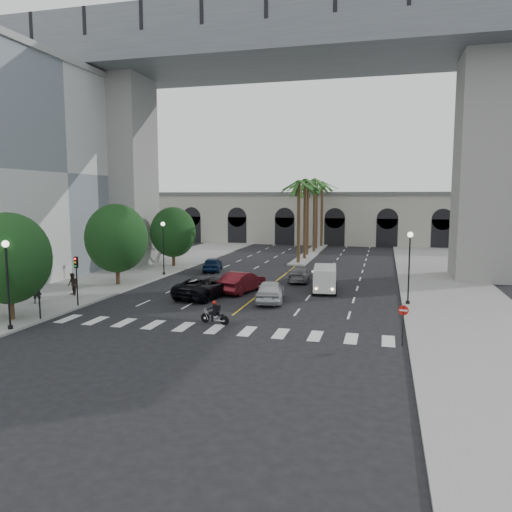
{
  "coord_description": "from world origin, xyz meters",
  "views": [
    {
      "loc": [
        9.61,
        -28.91,
        7.88
      ],
      "look_at": [
        0.6,
        6.0,
        3.53
      ],
      "focal_mm": 35.0,
      "sensor_mm": 36.0,
      "label": 1
    }
  ],
  "objects_px": {
    "traffic_signal_near": "(38,282)",
    "car_b": "(242,282)",
    "traffic_signal_far": "(77,273)",
    "car_d": "(301,275)",
    "car_c": "(206,286)",
    "car_a": "(270,291)",
    "car_e": "(212,264)",
    "cargo_van": "(325,278)",
    "lamp_post_left_far": "(163,244)",
    "motorcycle_rider": "(215,314)",
    "pedestrian_a": "(37,290)",
    "do_not_enter_sign": "(403,316)",
    "lamp_post_right": "(409,262)",
    "pedestrian_b": "(73,284)",
    "lamp_post_left_near": "(7,277)"
  },
  "relations": [
    {
      "from": "lamp_post_left_far",
      "to": "cargo_van",
      "type": "height_order",
      "value": "lamp_post_left_far"
    },
    {
      "from": "lamp_post_left_far",
      "to": "traffic_signal_near",
      "type": "bearing_deg",
      "value": -89.69
    },
    {
      "from": "traffic_signal_far",
      "to": "cargo_van",
      "type": "xyz_separation_m",
      "value": [
        16.26,
        10.36,
        -1.37
      ]
    },
    {
      "from": "lamp_post_left_far",
      "to": "motorcycle_rider",
      "type": "xyz_separation_m",
      "value": [
        11.05,
        -16.36,
        -2.56
      ]
    },
    {
      "from": "car_a",
      "to": "car_b",
      "type": "relative_size",
      "value": 0.94
    },
    {
      "from": "lamp_post_right",
      "to": "pedestrian_b",
      "type": "xyz_separation_m",
      "value": [
        -25.27,
        -3.35,
        -2.19
      ]
    },
    {
      "from": "lamp_post_left_near",
      "to": "pedestrian_b",
      "type": "relative_size",
      "value": 3.05
    },
    {
      "from": "traffic_signal_near",
      "to": "pedestrian_a",
      "type": "distance_m",
      "value": 5.29
    },
    {
      "from": "car_c",
      "to": "car_d",
      "type": "bearing_deg",
      "value": -112.31
    },
    {
      "from": "car_b",
      "to": "car_c",
      "type": "bearing_deg",
      "value": 64.14
    },
    {
      "from": "car_d",
      "to": "do_not_enter_sign",
      "type": "xyz_separation_m",
      "value": [
        8.4,
        -18.29,
        0.92
      ]
    },
    {
      "from": "lamp_post_right",
      "to": "traffic_signal_near",
      "type": "height_order",
      "value": "lamp_post_right"
    },
    {
      "from": "car_e",
      "to": "cargo_van",
      "type": "xyz_separation_m",
      "value": [
        12.73,
        -8.24,
        0.39
      ]
    },
    {
      "from": "lamp_post_left_near",
      "to": "lamp_post_right",
      "type": "relative_size",
      "value": 1.0
    },
    {
      "from": "traffic_signal_near",
      "to": "lamp_post_right",
      "type": "bearing_deg",
      "value": 24.82
    },
    {
      "from": "car_c",
      "to": "do_not_enter_sign",
      "type": "xyz_separation_m",
      "value": [
        14.47,
        -9.45,
        0.73
      ]
    },
    {
      "from": "lamp_post_right",
      "to": "car_b",
      "type": "bearing_deg",
      "value": 171.85
    },
    {
      "from": "traffic_signal_far",
      "to": "car_d",
      "type": "bearing_deg",
      "value": 47.07
    },
    {
      "from": "car_d",
      "to": "pedestrian_a",
      "type": "distance_m",
      "value": 22.39
    },
    {
      "from": "cargo_van",
      "to": "traffic_signal_near",
      "type": "bearing_deg",
      "value": -144.18
    },
    {
      "from": "motorcycle_rider",
      "to": "car_c",
      "type": "xyz_separation_m",
      "value": [
        -3.42,
        7.65,
        0.2
      ]
    },
    {
      "from": "do_not_enter_sign",
      "to": "car_d",
      "type": "bearing_deg",
      "value": 120.92
    },
    {
      "from": "car_d",
      "to": "pedestrian_a",
      "type": "bearing_deg",
      "value": 44.0
    },
    {
      "from": "car_c",
      "to": "lamp_post_left_near",
      "type": "bearing_deg",
      "value": 70.33
    },
    {
      "from": "traffic_signal_far",
      "to": "car_d",
      "type": "distance_m",
      "value": 20.05
    },
    {
      "from": "motorcycle_rider",
      "to": "car_d",
      "type": "distance_m",
      "value": 16.69
    },
    {
      "from": "car_c",
      "to": "car_a",
      "type": "bearing_deg",
      "value": -173.46
    },
    {
      "from": "lamp_post_right",
      "to": "car_a",
      "type": "bearing_deg",
      "value": -172.91
    },
    {
      "from": "pedestrian_b",
      "to": "do_not_enter_sign",
      "type": "xyz_separation_m",
      "value": [
        24.58,
        -6.82,
        0.55
      ]
    },
    {
      "from": "do_not_enter_sign",
      "to": "car_e",
      "type": "bearing_deg",
      "value": 135.91
    },
    {
      "from": "traffic_signal_far",
      "to": "car_d",
      "type": "relative_size",
      "value": 0.8
    },
    {
      "from": "traffic_signal_far",
      "to": "lamp_post_right",
      "type": "bearing_deg",
      "value": 15.98
    },
    {
      "from": "lamp_post_left_far",
      "to": "cargo_van",
      "type": "distance_m",
      "value": 17.01
    },
    {
      "from": "car_a",
      "to": "motorcycle_rider",
      "type": "bearing_deg",
      "value": 67.28
    },
    {
      "from": "car_e",
      "to": "cargo_van",
      "type": "relative_size",
      "value": 0.89
    },
    {
      "from": "cargo_van",
      "to": "do_not_enter_sign",
      "type": "bearing_deg",
      "value": -73.35
    },
    {
      "from": "lamp_post_right",
      "to": "do_not_enter_sign",
      "type": "bearing_deg",
      "value": -93.91
    },
    {
      "from": "car_a",
      "to": "do_not_enter_sign",
      "type": "relative_size",
      "value": 2.26
    },
    {
      "from": "do_not_enter_sign",
      "to": "lamp_post_left_near",
      "type": "bearing_deg",
      "value": -166.46
    },
    {
      "from": "lamp_post_left_near",
      "to": "car_c",
      "type": "relative_size",
      "value": 0.87
    },
    {
      "from": "do_not_enter_sign",
      "to": "pedestrian_b",
      "type": "bearing_deg",
      "value": 170.73
    },
    {
      "from": "traffic_signal_near",
      "to": "car_b",
      "type": "distance_m",
      "value": 15.8
    },
    {
      "from": "traffic_signal_near",
      "to": "car_d",
      "type": "bearing_deg",
      "value": 53.85
    },
    {
      "from": "lamp_post_right",
      "to": "pedestrian_a",
      "type": "bearing_deg",
      "value": -165.78
    },
    {
      "from": "lamp_post_left_near",
      "to": "lamp_post_right",
      "type": "distance_m",
      "value": 26.25
    },
    {
      "from": "car_c",
      "to": "car_e",
      "type": "distance_m",
      "value": 13.42
    },
    {
      "from": "pedestrian_b",
      "to": "car_a",
      "type": "bearing_deg",
      "value": 43.05
    },
    {
      "from": "pedestrian_a",
      "to": "do_not_enter_sign",
      "type": "height_order",
      "value": "do_not_enter_sign"
    },
    {
      "from": "lamp_post_left_far",
      "to": "cargo_van",
      "type": "bearing_deg",
      "value": -14.21
    },
    {
      "from": "traffic_signal_near",
      "to": "do_not_enter_sign",
      "type": "bearing_deg",
      "value": 0.87
    }
  ]
}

